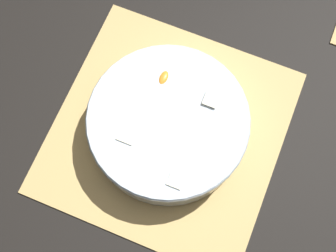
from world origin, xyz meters
name	(u,v)px	position (x,y,z in m)	size (l,w,h in m)	color
ground_plane	(168,132)	(0.00, 0.00, 0.00)	(6.00, 6.00, 0.00)	black
bamboo_mat_center	(168,131)	(0.00, 0.00, 0.00)	(0.40, 0.40, 0.01)	tan
fruit_salad_bowl	(168,124)	(0.00, 0.00, 0.05)	(0.28, 0.28, 0.08)	silver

